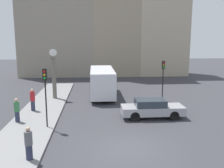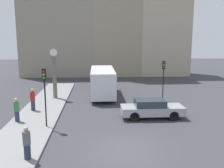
# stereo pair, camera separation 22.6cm
# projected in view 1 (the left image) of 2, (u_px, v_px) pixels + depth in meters

# --- Properties ---
(ground_plane) EXTENTS (120.00, 120.00, 0.00)m
(ground_plane) POSITION_uv_depth(u_px,v_px,m) (127.00, 149.00, 13.53)
(ground_plane) COLOR #38383D
(sidewalk_corner) EXTENTS (3.29, 21.65, 0.14)m
(sidewalk_corner) POSITION_uv_depth(u_px,v_px,m) (45.00, 106.00, 21.74)
(sidewalk_corner) COLOR gray
(sidewalk_corner) RESTS_ON ground_plane
(building_row) EXTENTS (26.32, 5.00, 19.94)m
(building_row) POSITION_uv_depth(u_px,v_px,m) (106.00, 26.00, 39.41)
(building_row) COLOR gray
(building_row) RESTS_ON ground_plane
(sedan_car) EXTENTS (4.65, 1.70, 1.42)m
(sedan_car) POSITION_uv_depth(u_px,v_px,m) (152.00, 108.00, 18.71)
(sedan_car) COLOR #9E9EA3
(sedan_car) RESTS_ON ground_plane
(bus_distant) EXTENTS (2.35, 7.46, 2.80)m
(bus_distant) POSITION_uv_depth(u_px,v_px,m) (102.00, 81.00, 25.58)
(bus_distant) COLOR silver
(bus_distant) RESTS_ON ground_plane
(traffic_light_near) EXTENTS (0.26, 0.24, 3.88)m
(traffic_light_near) POSITION_uv_depth(u_px,v_px,m) (45.00, 86.00, 16.00)
(traffic_light_near) COLOR black
(traffic_light_near) RESTS_ON sidewalk_corner
(traffic_light_far) EXTENTS (0.26, 0.24, 3.84)m
(traffic_light_far) POSITION_uv_depth(u_px,v_px,m) (163.00, 72.00, 23.42)
(traffic_light_far) COLOR black
(traffic_light_far) RESTS_ON ground_plane
(street_clock) EXTENTS (0.78, 0.50, 4.83)m
(street_clock) POSITION_uv_depth(u_px,v_px,m) (54.00, 75.00, 24.08)
(street_clock) COLOR #666056
(street_clock) RESTS_ON sidewalk_corner
(pedestrian_green_hoodie) EXTENTS (0.37, 0.37, 1.69)m
(pedestrian_green_hoodie) POSITION_uv_depth(u_px,v_px,m) (17.00, 110.00, 17.35)
(pedestrian_green_hoodie) COLOR #2D334C
(pedestrian_green_hoodie) RESTS_ON sidewalk_corner
(pedestrian_red_top) EXTENTS (0.39, 0.39, 1.80)m
(pedestrian_red_top) POSITION_uv_depth(u_px,v_px,m) (33.00, 100.00, 20.05)
(pedestrian_red_top) COLOR #2D334C
(pedestrian_red_top) RESTS_ON sidewalk_corner
(pedestrian_grey_jacket) EXTENTS (0.38, 0.38, 1.63)m
(pedestrian_grey_jacket) POSITION_uv_depth(u_px,v_px,m) (29.00, 143.00, 11.93)
(pedestrian_grey_jacket) COLOR #2D334C
(pedestrian_grey_jacket) RESTS_ON sidewalk_corner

